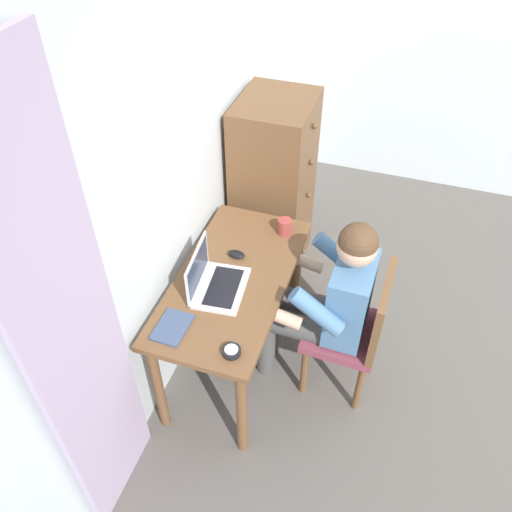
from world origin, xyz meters
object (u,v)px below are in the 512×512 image
Objects in this scene: computer_mouse at (236,254)px; desk_clock at (231,351)px; laptop at (213,281)px; desk at (233,293)px; coffee_mug at (285,226)px; notebook_pad at (172,327)px; dresser at (274,188)px; person_seated at (327,297)px; chair at (356,328)px.

computer_mouse is 1.11× the size of desk_clock.
computer_mouse is at bearing -6.28° from laptop.
coffee_mug is (0.45, -0.16, 0.16)m from desk.
notebook_pad is at bearing 159.22° from desk.
desk is at bearing -33.17° from laptop.
notebook_pad is at bearing 176.37° from dresser.
laptop is 0.27m from computer_mouse.
dresser reaches higher than laptop.
desk_clock is 0.92m from coffee_mug.
notebook_pad is 0.92m from coffee_mug.
person_seated is 0.55m from computer_mouse.
coffee_mug is (0.87, -0.32, 0.04)m from notebook_pad.
computer_mouse is 0.67m from desk_clock.
dresser reaches higher than notebook_pad.
desk_clock is at bearing -160.14° from desk.
dresser reaches higher than chair.
laptop reaches higher than desk_clock.
dresser is 14.29× the size of desk_clock.
dresser is 10.72× the size of coffee_mug.
chair reaches higher than coffee_mug.
chair is at bearing -76.19° from laptop.
dresser is at bearing 23.08° from coffee_mug.
notebook_pad is (-0.50, 0.66, 0.08)m from person_seated.
dresser is 3.53× the size of laptop.
person_seated is at bearing 88.71° from chair.
desk_clock is at bearing 136.80° from chair.
chair is at bearing -83.05° from desk.
coffee_mug is (0.29, -0.20, 0.03)m from computer_mouse.
laptop is (-0.10, 0.07, 0.17)m from desk.
desk is at bearing 19.86° from desk_clock.
person_seated is at bearing -147.52° from dresser.
dresser is 1.08× the size of person_seated.
person_seated is (0.00, 0.18, 0.18)m from chair.
laptop is (-0.19, 0.75, 0.30)m from chair.
coffee_mug is at bearing -22.35° from laptop.
notebook_pad is (-0.50, 0.85, 0.26)m from chair.
notebook_pad is at bearing 81.13° from desk_clock.
laptop reaches higher than computer_mouse.
computer_mouse is at bearing 145.29° from coffee_mug.
desk is at bearing 160.37° from coffee_mug.
dresser is at bearing 0.14° from laptop.
laptop is at bearing 103.81° from chair.
computer_mouse is 0.83× the size of coffee_mug.
person_seated reaches higher than laptop.
computer_mouse is at bearing 12.60° from desk.
person_seated is at bearing -93.31° from computer_mouse.
computer_mouse is 0.35m from coffee_mug.
dresser is at bearing 32.48° from person_seated.
desk is 11.73× the size of computer_mouse.
laptop is at bearing -14.63° from notebook_pad.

